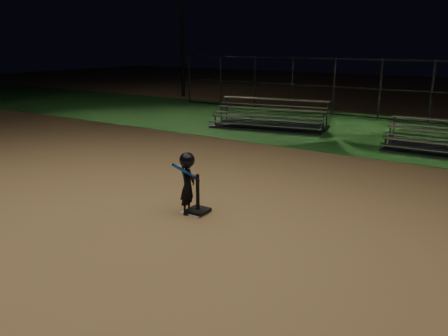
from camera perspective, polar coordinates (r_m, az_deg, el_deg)
ground at (r=8.75m, az=-3.59°, el=-5.59°), size 80.00×80.00×0.00m
grass_strip at (r=17.52m, az=16.29°, el=4.65°), size 60.00×8.00×0.01m
home_plate at (r=8.74m, az=-3.59°, el=-5.52°), size 0.45×0.45×0.02m
batting_tee at (r=8.65m, az=-3.31°, el=-4.72°), size 0.38×0.38×0.75m
child_batter at (r=8.49m, az=-4.63°, el=-1.72°), size 0.44×0.62×1.20m
bleacher_left at (r=17.41m, az=5.80°, el=5.82°), size 4.53×2.79×1.04m
backstop_fence at (r=20.22m, az=19.12°, el=9.38°), size 20.08×0.08×2.50m
light_pole_left at (r=27.37m, az=-5.49°, el=19.33°), size 0.90×0.53×8.30m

